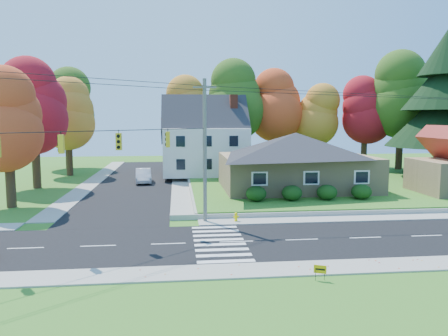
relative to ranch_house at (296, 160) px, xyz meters
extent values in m
plane|color=#3D7923|center=(-8.00, -16.00, -3.27)|extent=(120.00, 120.00, 0.00)
cube|color=black|center=(-8.00, -16.00, -3.26)|extent=(90.00, 8.00, 0.02)
cube|color=black|center=(-16.00, 10.00, -3.25)|extent=(8.00, 44.00, 0.02)
cube|color=#9C9A90|center=(-8.00, -11.00, -3.23)|extent=(90.00, 2.00, 0.08)
cube|color=#9C9A90|center=(-8.00, -21.00, -3.23)|extent=(90.00, 2.00, 0.08)
cube|color=#3D7923|center=(5.00, 5.00, -3.02)|extent=(30.00, 30.00, 0.50)
cube|color=tan|center=(0.00, 0.00, -1.17)|extent=(14.00, 10.00, 3.20)
pyramid|color=#26262B|center=(0.00, 0.00, 1.53)|extent=(14.60, 10.60, 2.20)
cube|color=silver|center=(-8.00, 12.00, 0.03)|extent=(10.00, 8.00, 5.60)
pyramid|color=#26262B|center=(-8.00, 12.00, 4.03)|extent=(10.40, 8.40, 2.40)
cube|color=brown|center=(-4.50, 12.00, 2.03)|extent=(0.90, 0.90, 9.60)
ellipsoid|color=#163A10|center=(-5.00, -6.20, -2.13)|extent=(1.70, 1.70, 1.27)
ellipsoid|color=#163A10|center=(-2.00, -6.20, -2.13)|extent=(1.70, 1.70, 1.27)
ellipsoid|color=#163A10|center=(1.00, -6.20, -2.13)|extent=(1.70, 1.70, 1.27)
ellipsoid|color=#163A10|center=(4.00, -6.20, -2.13)|extent=(1.70, 1.70, 1.27)
cylinder|color=#666059|center=(-9.50, -10.80, 1.73)|extent=(0.26, 0.26, 10.00)
cube|color=#666059|center=(-9.50, -10.80, 6.13)|extent=(1.60, 0.12, 0.12)
cube|color=gold|center=(-17.50, -17.20, 2.68)|extent=(0.26, 0.34, 1.00)
cube|color=gold|center=(-14.80, -15.05, 2.68)|extent=(0.34, 0.26, 1.00)
cube|color=gold|center=(-12.00, -12.80, 2.68)|extent=(0.26, 0.34, 1.00)
cylinder|color=black|center=(-16.00, -16.00, 3.33)|extent=(13.02, 10.43, 0.04)
cylinder|color=#3F2A19|center=(-10.00, 18.00, -0.07)|extent=(0.80, 0.80, 5.40)
sphere|color=#C57A26|center=(-10.00, 18.00, 3.83)|extent=(6.72, 6.72, 6.72)
sphere|color=#C57A26|center=(-10.00, 18.00, 5.51)|extent=(5.91, 5.91, 5.91)
sphere|color=#C57A26|center=(-10.00, 18.00, 7.19)|extent=(5.11, 5.11, 5.11)
cylinder|color=#3F2A19|center=(-4.00, 17.00, 0.38)|extent=(0.86, 0.86, 6.30)
sphere|color=#355B19|center=(-4.00, 17.00, 4.93)|extent=(7.84, 7.84, 7.84)
sphere|color=#355B19|center=(-4.00, 17.00, 6.89)|extent=(6.90, 6.90, 6.90)
sphere|color=#355B19|center=(-4.00, 17.00, 8.85)|extent=(5.96, 5.96, 5.96)
cylinder|color=#3F2A19|center=(2.00, 18.00, 0.16)|extent=(0.83, 0.83, 5.85)
sphere|color=#D2421D|center=(2.00, 18.00, 4.38)|extent=(7.28, 7.28, 7.28)
sphere|color=#D2421D|center=(2.00, 18.00, 6.20)|extent=(6.41, 6.41, 6.41)
sphere|color=#D2421D|center=(2.00, 18.00, 8.02)|extent=(5.53, 5.53, 5.53)
cylinder|color=#3F2A19|center=(8.00, 17.00, -0.29)|extent=(0.77, 0.77, 4.95)
sphere|color=#C57A26|center=(8.00, 17.00, 3.28)|extent=(6.16, 6.16, 6.16)
sphere|color=#C57A26|center=(8.00, 17.00, 4.82)|extent=(5.42, 5.42, 5.42)
sphere|color=#C57A26|center=(8.00, 17.00, 6.36)|extent=(4.68, 4.68, 4.68)
cylinder|color=#3F2A19|center=(14.00, 16.00, -0.07)|extent=(0.80, 0.80, 5.40)
sphere|color=maroon|center=(14.00, 16.00, 3.83)|extent=(6.72, 6.72, 6.72)
sphere|color=maroon|center=(14.00, 16.00, 5.51)|extent=(5.91, 5.91, 5.91)
sphere|color=maroon|center=(14.00, 16.00, 7.19)|extent=(5.11, 5.11, 5.11)
cylinder|color=#3F2A19|center=(18.00, 14.00, 0.61)|extent=(0.89, 0.89, 6.75)
sphere|color=#355B19|center=(18.00, 14.00, 5.48)|extent=(8.40, 8.40, 8.40)
sphere|color=#355B19|center=(18.00, 14.00, 7.58)|extent=(7.39, 7.39, 7.39)
sphere|color=#355B19|center=(18.00, 14.00, 9.68)|extent=(6.38, 6.38, 6.38)
cylinder|color=#3F2A19|center=(19.00, 6.00, -1.33)|extent=(0.40, 0.40, 2.88)
cone|color=black|center=(19.00, 6.00, 4.11)|extent=(12.80, 12.80, 6.72)
cone|color=black|center=(19.00, 6.00, 7.95)|extent=(9.60, 9.60, 6.08)
cylinder|color=#3F2A19|center=(-25.00, -4.00, -0.79)|extent=(0.77, 0.77, 4.95)
sphere|color=#D2421D|center=(-25.00, -4.00, 2.78)|extent=(6.16, 6.16, 6.16)
sphere|color=#D2421D|center=(-25.00, -4.00, 4.32)|extent=(5.42, 5.42, 5.42)
sphere|color=#D2421D|center=(-25.00, -4.00, 5.86)|extent=(4.68, 4.68, 4.68)
cylinder|color=#3F2A19|center=(-26.00, 6.00, -0.34)|extent=(0.83, 0.83, 5.85)
sphere|color=maroon|center=(-26.00, 6.00, 3.88)|extent=(7.28, 7.28, 7.28)
sphere|color=maroon|center=(-26.00, 6.00, 5.70)|extent=(6.41, 6.41, 6.41)
sphere|color=maroon|center=(-26.00, 6.00, 7.52)|extent=(5.53, 5.53, 5.53)
cylinder|color=#3F2A19|center=(-25.00, 16.00, -0.57)|extent=(0.80, 0.80, 5.40)
sphere|color=#C57A26|center=(-25.00, 16.00, 3.33)|extent=(6.72, 6.72, 6.72)
sphere|color=#C57A26|center=(-25.00, 16.00, 5.01)|extent=(5.91, 5.91, 5.91)
sphere|color=#C57A26|center=(-25.00, 16.00, 6.69)|extent=(5.11, 5.11, 5.11)
cylinder|color=#3F2A19|center=(-27.00, 24.00, -0.12)|extent=(0.86, 0.86, 6.30)
sphere|color=#355B19|center=(-27.00, 24.00, 4.43)|extent=(7.84, 7.84, 7.84)
sphere|color=#355B19|center=(-27.00, 24.00, 6.39)|extent=(6.90, 6.90, 6.90)
sphere|color=#355B19|center=(-27.00, 24.00, 8.35)|extent=(5.96, 5.96, 5.96)
imported|color=#B9B8C1|center=(-15.22, 8.56, -2.45)|extent=(2.09, 4.94, 1.58)
cylinder|color=#FEDF00|center=(-7.34, -11.09, -3.22)|extent=(0.31, 0.31, 0.09)
cylinder|color=#FEDF00|center=(-7.34, -11.09, -2.97)|extent=(0.21, 0.21, 0.47)
sphere|color=#FEDF00|center=(-7.34, -11.09, -2.68)|extent=(0.22, 0.22, 0.22)
cylinder|color=#FEDF00|center=(-7.34, -11.09, -2.88)|extent=(0.40, 0.15, 0.10)
cylinder|color=black|center=(-5.27, -22.51, -3.03)|extent=(0.02, 0.02, 0.47)
cylinder|color=black|center=(-4.85, -22.51, -3.03)|extent=(0.02, 0.02, 0.47)
cube|color=#E4A306|center=(-5.06, -22.51, -2.75)|extent=(0.53, 0.25, 0.38)
camera|label=1|loc=(-11.46, -40.98, 4.08)|focal=35.00mm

